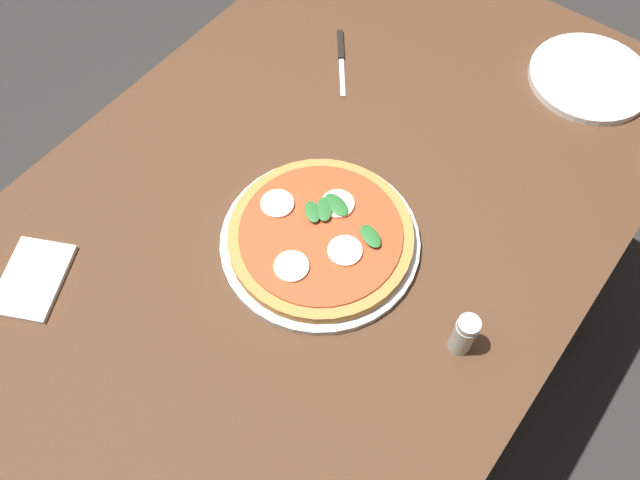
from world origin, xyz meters
TOP-DOWN VIEW (x-y plane):
  - ground_plane at (0.00, 0.00)m, footprint 6.00×6.00m
  - dining_table at (0.00, 0.00)m, footprint 1.42×0.85m
  - serving_tray at (0.01, 0.05)m, footprint 0.31×0.31m
  - pizza at (0.01, 0.05)m, footprint 0.28×0.28m
  - plate_white at (-0.56, 0.22)m, footprint 0.22×0.22m
  - napkin at (0.33, -0.26)m, footprint 0.16×0.14m
  - knife at (-0.33, -0.17)m, footprint 0.14×0.11m
  - pepper_shaker at (0.03, 0.30)m, footprint 0.03×0.03m

SIDE VIEW (x-z plane):
  - ground_plane at x=0.00m, z-range 0.00..0.00m
  - dining_table at x=0.00m, z-range 0.27..1.00m
  - knife at x=-0.33m, z-range 0.73..0.74m
  - napkin at x=0.33m, z-range 0.73..0.74m
  - serving_tray at x=0.01m, z-range 0.73..0.74m
  - plate_white at x=-0.56m, z-range 0.73..0.75m
  - pizza at x=0.01m, z-range 0.74..0.77m
  - pepper_shaker at x=0.03m, z-range 0.73..0.81m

